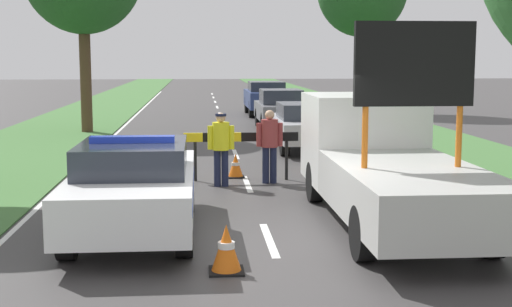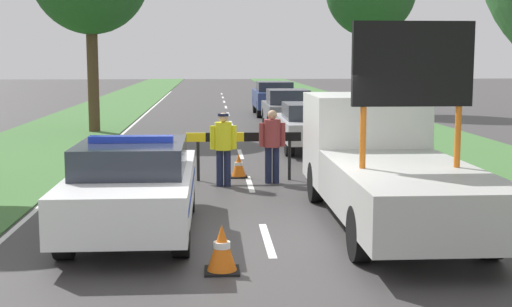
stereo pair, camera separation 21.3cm
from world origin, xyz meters
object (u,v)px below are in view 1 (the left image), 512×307
object	(u,v)px
queued_car_sedan_silver	(307,125)
queued_car_hatch_blue	(266,97)
police_car	(134,186)
traffic_cone_behind_barrier	(236,166)
traffic_cone_centre_front	(318,155)
police_officer	(221,143)
traffic_cone_lane_edge	(383,163)
pedestrian_civilian	(270,140)
queued_car_suv_grey	(280,109)
work_truck	(383,161)
road_barrier	(241,141)
traffic_cone_near_truck	(226,249)
traffic_cone_near_police	(96,171)

from	to	relation	value
queued_car_sedan_silver	queued_car_hatch_blue	size ratio (longest dim) A/B	0.93
police_car	traffic_cone_behind_barrier	world-z (taller)	police_car
traffic_cone_centre_front	traffic_cone_behind_barrier	size ratio (longest dim) A/B	1.30
police_officer	traffic_cone_lane_edge	size ratio (longest dim) A/B	3.19
police_car	traffic_cone_centre_front	xyz separation A→B (m)	(3.93, 6.07, -0.41)
pedestrian_civilian	queued_car_suv_grey	world-z (taller)	pedestrian_civilian
police_car	traffic_cone_behind_barrier	size ratio (longest dim) A/B	8.64
work_truck	queued_car_sedan_silver	world-z (taller)	work_truck
police_car	traffic_cone_lane_edge	xyz separation A→B (m)	(5.37, 5.36, -0.52)
police_car	traffic_cone_lane_edge	distance (m)	7.61
work_truck	traffic_cone_lane_edge	world-z (taller)	work_truck
work_truck	traffic_cone_behind_barrier	bearing A→B (deg)	-59.79
traffic_cone_lane_edge	road_barrier	bearing A→B (deg)	-169.11
police_officer	pedestrian_civilian	xyz separation A→B (m)	(1.07, 0.31, 0.00)
road_barrier	traffic_cone_near_truck	size ratio (longest dim) A/B	4.09
work_truck	traffic_cone_near_police	bearing A→B (deg)	-30.52
road_barrier	police_officer	distance (m)	0.86
traffic_cone_behind_barrier	queued_car_suv_grey	xyz separation A→B (m)	(2.31, 10.98, 0.52)
traffic_cone_centre_front	pedestrian_civilian	bearing A→B (deg)	-127.99
road_barrier	traffic_cone_centre_front	world-z (taller)	road_barrier
traffic_cone_centre_front	queued_car_sedan_silver	distance (m)	3.88
traffic_cone_centre_front	traffic_cone_near_truck	distance (m)	8.64
police_car	work_truck	bearing A→B (deg)	10.24
police_car	queued_car_sedan_silver	bearing A→B (deg)	67.72
traffic_cone_near_police	traffic_cone_centre_front	distance (m)	5.45
police_car	traffic_cone_centre_front	size ratio (longest dim) A/B	6.64
police_officer	road_barrier	bearing A→B (deg)	-119.88
traffic_cone_lane_edge	queued_car_hatch_blue	world-z (taller)	queued_car_hatch_blue
road_barrier	traffic_cone_behind_barrier	xyz separation A→B (m)	(-0.10, 0.41, -0.62)
police_officer	traffic_cone_near_truck	xyz separation A→B (m)	(-0.14, -6.16, -0.63)
pedestrian_civilian	traffic_cone_near_police	size ratio (longest dim) A/B	2.45
queued_car_sedan_silver	queued_car_hatch_blue	distance (m)	12.85
queued_car_suv_grey	queued_car_hatch_blue	world-z (taller)	queued_car_hatch_blue
police_officer	queued_car_hatch_blue	distance (m)	18.98
work_truck	road_barrier	xyz separation A→B (m)	(-2.16, 4.02, -0.12)
police_officer	traffic_cone_centre_front	distance (m)	3.27
traffic_cone_behind_barrier	work_truck	bearing A→B (deg)	-62.91
police_officer	queued_car_sedan_silver	world-z (taller)	police_officer
traffic_cone_centre_front	traffic_cone_lane_edge	world-z (taller)	traffic_cone_centre_front
pedestrian_civilian	queued_car_suv_grey	distance (m)	11.90
police_officer	traffic_cone_near_truck	bearing A→B (deg)	92.35
traffic_cone_near_truck	queued_car_suv_grey	xyz separation A→B (m)	(2.81, 18.26, 0.48)
queued_car_suv_grey	pedestrian_civilian	bearing A→B (deg)	82.25
road_barrier	traffic_cone_near_truck	distance (m)	6.92
road_barrier	queued_car_hatch_blue	world-z (taller)	queued_car_hatch_blue
police_car	queued_car_hatch_blue	xyz separation A→B (m)	(4.23, 22.77, 0.09)
police_officer	traffic_cone_lane_edge	bearing A→B (deg)	-156.98
work_truck	road_barrier	world-z (taller)	work_truck
road_barrier	traffic_cone_near_truck	world-z (taller)	road_barrier
road_barrier	queued_car_hatch_blue	distance (m)	18.21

